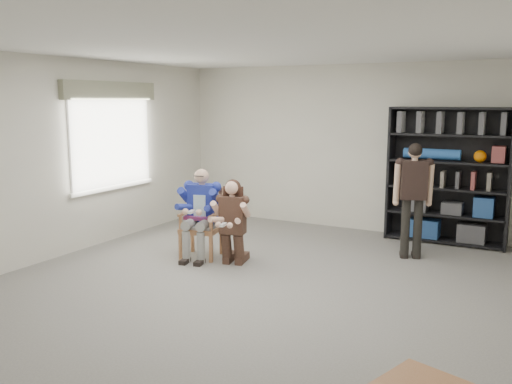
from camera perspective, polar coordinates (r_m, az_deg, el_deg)
The scene contains 8 objects.
room_shell at distance 6.20m, azimuth -1.00°, elevation 2.23°, with size 6.00×7.00×2.80m, color beige, non-canonical shape.
floor at distance 6.53m, azimuth -0.96°, elevation -10.05°, with size 6.00×7.00×0.01m, color slate.
window_left at distance 8.74m, azimuth -14.88°, elevation 5.58°, with size 0.16×2.00×1.75m, color white, non-canonical shape.
armchair at distance 7.67m, azimuth -5.80°, elevation -3.30°, with size 0.57×0.55×0.98m, color #A86A3C, non-canonical shape.
seated_man at distance 7.64m, azimuth -5.82°, elevation -2.23°, with size 0.55×0.76×1.27m, color navy, non-canonical shape.
kneeling_woman at distance 7.25m, azimuth -2.54°, elevation -3.27°, with size 0.49×0.78×1.16m, color #38261A, non-canonical shape.
bookshelf at distance 8.82m, azimuth 19.51°, elevation 1.59°, with size 1.80×0.38×2.10m, color black, non-canonical shape.
standing_man at distance 7.82m, azimuth 16.18°, elevation -0.96°, with size 0.50×0.28×1.63m, color black, non-canonical shape.
Camera 1 is at (3.01, -5.36, 2.20)m, focal length 38.00 mm.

